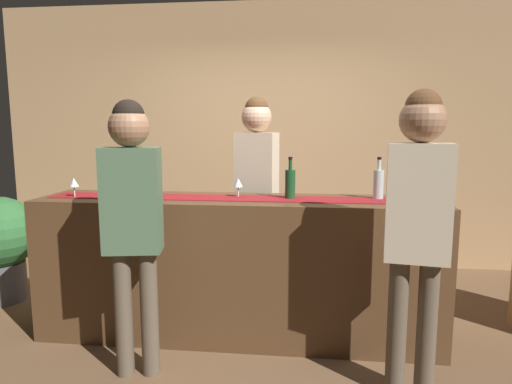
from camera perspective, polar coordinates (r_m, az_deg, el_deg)
The scene contains 12 objects.
ground_plane at distance 3.56m, azimuth -2.30°, elevation -17.58°, with size 10.00×10.00×0.00m, color brown.
back_wall at distance 5.09m, azimuth 0.91°, elevation 7.13°, with size 6.00×0.12×2.90m, color tan.
bar_counter at distance 3.36m, azimuth -2.35°, elevation -9.60°, with size 2.91×0.60×1.04m, color #543821.
counter_runner_cloth at distance 3.24m, azimuth -2.40°, elevation -0.78°, with size 2.77×0.28×0.01m, color maroon.
wine_bottle_green at distance 3.21m, azimuth 4.37°, elevation 1.11°, with size 0.07×0.07×0.30m.
wine_bottle_clear at distance 3.31m, azimuth 15.33°, elevation 1.05°, with size 0.07×0.07×0.30m.
wine_glass_near_customer at distance 3.46m, azimuth -15.21°, elevation 1.23°, with size 0.07×0.07×0.14m.
wine_glass_mid_counter at distance 3.27m, azimuth -2.28°, elevation 1.13°, with size 0.07×0.07×0.14m.
wine_glass_far_end at distance 3.54m, azimuth -22.17°, elevation 1.06°, with size 0.07×0.07×0.14m.
bartender at distance 3.79m, azimuth 0.07°, elevation 1.88°, with size 0.38×0.27×1.80m.
customer_sipping at distance 2.60m, azimuth 19.91°, elevation -2.39°, with size 0.37×0.25×1.75m.
customer_browsing at distance 2.80m, azimuth -15.48°, elevation -2.13°, with size 0.37×0.26×1.71m.
Camera 1 is at (0.50, -3.16, 1.55)m, focal length 31.41 mm.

